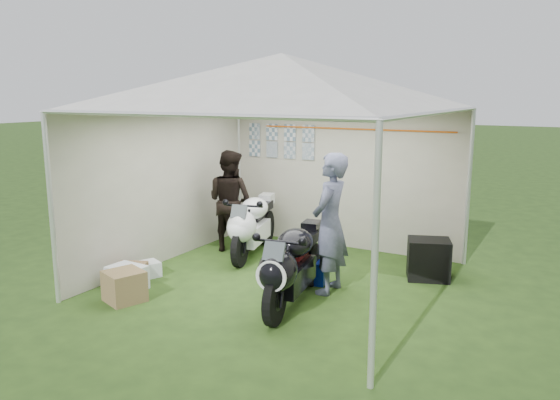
{
  "coord_description": "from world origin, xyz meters",
  "views": [
    {
      "loc": [
        3.44,
        -6.15,
        2.51
      ],
      "look_at": [
        -0.22,
        0.35,
        1.04
      ],
      "focal_mm": 35.0,
      "sensor_mm": 36.0,
      "label": 1
    }
  ],
  "objects_px": {
    "crate_3": "(132,273)",
    "canopy_tent": "(283,88)",
    "crate_0": "(127,278)",
    "crate_1": "(124,286)",
    "crate_2": "(150,269)",
    "motorcycle_black": "(291,264)",
    "equipment_box": "(429,259)",
    "paddock_stand": "(311,272)",
    "person_dark_jacket": "(230,201)",
    "motorcycle_white": "(252,224)",
    "person_blue_jacket": "(330,224)"
  },
  "relations": [
    {
      "from": "crate_0",
      "to": "person_blue_jacket",
      "type": "bearing_deg",
      "value": 27.51
    },
    {
      "from": "crate_2",
      "to": "paddock_stand",
      "type": "bearing_deg",
      "value": 22.27
    },
    {
      "from": "canopy_tent",
      "to": "person_dark_jacket",
      "type": "bearing_deg",
      "value": 149.02
    },
    {
      "from": "equipment_box",
      "to": "crate_2",
      "type": "xyz_separation_m",
      "value": [
        -3.4,
        -1.79,
        -0.17
      ]
    },
    {
      "from": "crate_3",
      "to": "crate_0",
      "type": "bearing_deg",
      "value": -57.39
    },
    {
      "from": "motorcycle_black",
      "to": "crate_3",
      "type": "xyz_separation_m",
      "value": [
        -2.28,
        -0.29,
        -0.4
      ]
    },
    {
      "from": "motorcycle_white",
      "to": "equipment_box",
      "type": "xyz_separation_m",
      "value": [
        2.68,
        0.29,
        -0.24
      ]
    },
    {
      "from": "motorcycle_white",
      "to": "person_blue_jacket",
      "type": "bearing_deg",
      "value": -40.31
    },
    {
      "from": "motorcycle_white",
      "to": "crate_2",
      "type": "height_order",
      "value": "motorcycle_white"
    },
    {
      "from": "canopy_tent",
      "to": "equipment_box",
      "type": "distance_m",
      "value": 3.04
    },
    {
      "from": "person_dark_jacket",
      "to": "crate_2",
      "type": "bearing_deg",
      "value": 85.83
    },
    {
      "from": "paddock_stand",
      "to": "equipment_box",
      "type": "relative_size",
      "value": 0.72
    },
    {
      "from": "canopy_tent",
      "to": "paddock_stand",
      "type": "relative_size",
      "value": 14.12
    },
    {
      "from": "motorcycle_white",
      "to": "crate_1",
      "type": "distance_m",
      "value": 2.41
    },
    {
      "from": "motorcycle_black",
      "to": "person_dark_jacket",
      "type": "relative_size",
      "value": 1.17
    },
    {
      "from": "motorcycle_white",
      "to": "crate_1",
      "type": "relative_size",
      "value": 4.39
    },
    {
      "from": "paddock_stand",
      "to": "crate_2",
      "type": "height_order",
      "value": "paddock_stand"
    },
    {
      "from": "person_dark_jacket",
      "to": "equipment_box",
      "type": "distance_m",
      "value": 3.21
    },
    {
      "from": "canopy_tent",
      "to": "motorcycle_white",
      "type": "distance_m",
      "value": 2.4
    },
    {
      "from": "motorcycle_black",
      "to": "person_dark_jacket",
      "type": "xyz_separation_m",
      "value": [
        -1.99,
        1.63,
        0.29
      ]
    },
    {
      "from": "motorcycle_black",
      "to": "crate_1",
      "type": "bearing_deg",
      "value": -165.55
    },
    {
      "from": "motorcycle_white",
      "to": "person_blue_jacket",
      "type": "xyz_separation_m",
      "value": [
        1.69,
        -0.83,
        0.38
      ]
    },
    {
      "from": "canopy_tent",
      "to": "equipment_box",
      "type": "xyz_separation_m",
      "value": [
        1.7,
        1.04,
        -2.3
      ]
    },
    {
      "from": "crate_2",
      "to": "crate_3",
      "type": "height_order",
      "value": "crate_3"
    },
    {
      "from": "canopy_tent",
      "to": "crate_0",
      "type": "distance_m",
      "value": 3.17
    },
    {
      "from": "crate_1",
      "to": "equipment_box",
      "type": "bearing_deg",
      "value": 41.13
    },
    {
      "from": "crate_2",
      "to": "crate_3",
      "type": "distance_m",
      "value": 0.31
    },
    {
      "from": "canopy_tent",
      "to": "crate_2",
      "type": "xyz_separation_m",
      "value": [
        -1.7,
        -0.75,
        -2.47
      ]
    },
    {
      "from": "equipment_box",
      "to": "motorcycle_white",
      "type": "bearing_deg",
      "value": -173.89
    },
    {
      "from": "crate_3",
      "to": "canopy_tent",
      "type": "bearing_deg",
      "value": 30.97
    },
    {
      "from": "crate_3",
      "to": "motorcycle_black",
      "type": "bearing_deg",
      "value": 7.34
    },
    {
      "from": "equipment_box",
      "to": "crate_0",
      "type": "distance_m",
      "value": 4.04
    },
    {
      "from": "person_blue_jacket",
      "to": "equipment_box",
      "type": "relative_size",
      "value": 3.23
    },
    {
      "from": "person_dark_jacket",
      "to": "equipment_box",
      "type": "height_order",
      "value": "person_dark_jacket"
    },
    {
      "from": "motorcycle_white",
      "to": "crate_2",
      "type": "distance_m",
      "value": 1.72
    },
    {
      "from": "motorcycle_black",
      "to": "person_dark_jacket",
      "type": "distance_m",
      "value": 2.59
    },
    {
      "from": "paddock_stand",
      "to": "equipment_box",
      "type": "height_order",
      "value": "equipment_box"
    },
    {
      "from": "canopy_tent",
      "to": "person_dark_jacket",
      "type": "relative_size",
      "value": 3.48
    },
    {
      "from": "crate_0",
      "to": "crate_1",
      "type": "distance_m",
      "value": 0.42
    },
    {
      "from": "canopy_tent",
      "to": "crate_2",
      "type": "bearing_deg",
      "value": -156.24
    },
    {
      "from": "equipment_box",
      "to": "crate_0",
      "type": "xyz_separation_m",
      "value": [
        -3.3,
        -2.32,
        -0.12
      ]
    },
    {
      "from": "equipment_box",
      "to": "crate_0",
      "type": "height_order",
      "value": "equipment_box"
    },
    {
      "from": "canopy_tent",
      "to": "motorcycle_black",
      "type": "xyz_separation_m",
      "value": [
        0.53,
        -0.76,
        -2.05
      ]
    },
    {
      "from": "crate_2",
      "to": "crate_3",
      "type": "xyz_separation_m",
      "value": [
        -0.05,
        -0.3,
        0.02
      ]
    },
    {
      "from": "person_dark_jacket",
      "to": "crate_1",
      "type": "distance_m",
      "value": 2.56
    },
    {
      "from": "person_dark_jacket",
      "to": "person_blue_jacket",
      "type": "bearing_deg",
      "value": 160.95
    },
    {
      "from": "paddock_stand",
      "to": "crate_0",
      "type": "relative_size",
      "value": 0.87
    },
    {
      "from": "paddock_stand",
      "to": "crate_1",
      "type": "xyz_separation_m",
      "value": [
        -1.71,
        -1.7,
        0.04
      ]
    },
    {
      "from": "person_dark_jacket",
      "to": "crate_2",
      "type": "height_order",
      "value": "person_dark_jacket"
    },
    {
      "from": "paddock_stand",
      "to": "equipment_box",
      "type": "xyz_separation_m",
      "value": [
        1.32,
        0.94,
        0.13
      ]
    }
  ]
}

